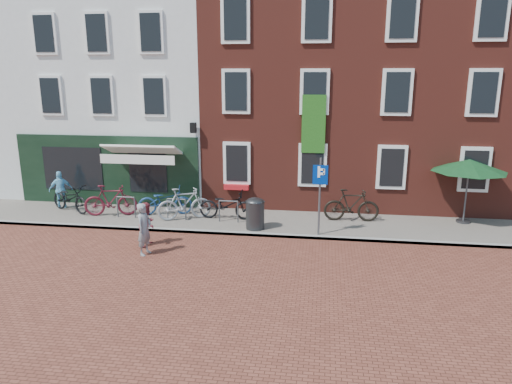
# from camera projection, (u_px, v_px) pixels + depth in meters

# --- Properties ---
(ground) EXTENTS (80.00, 80.00, 0.00)m
(ground) POSITION_uv_depth(u_px,v_px,m) (208.00, 234.00, 16.41)
(ground) COLOR brown
(sidewalk) EXTENTS (24.00, 3.00, 0.10)m
(sidewalk) POSITION_uv_depth(u_px,v_px,m) (243.00, 221.00, 17.70)
(sidewalk) COLOR slate
(sidewalk) RESTS_ON ground
(building_stucco) EXTENTS (8.00, 8.00, 9.00)m
(building_stucco) POSITION_uv_depth(u_px,v_px,m) (140.00, 94.00, 22.73)
(building_stucco) COLOR silver
(building_stucco) RESTS_ON ground
(building_brick_mid) EXTENTS (6.00, 8.00, 10.00)m
(building_brick_mid) POSITION_uv_depth(u_px,v_px,m) (284.00, 84.00, 21.63)
(building_brick_mid) COLOR maroon
(building_brick_mid) RESTS_ON ground
(building_brick_right) EXTENTS (6.00, 8.00, 10.00)m
(building_brick_right) POSITION_uv_depth(u_px,v_px,m) (419.00, 85.00, 20.79)
(building_brick_right) COLOR maroon
(building_brick_right) RESTS_ON ground
(litter_bin) EXTENTS (0.65, 0.65, 1.20)m
(litter_bin) POSITION_uv_depth(u_px,v_px,m) (255.00, 212.00, 16.56)
(litter_bin) COLOR #2D2E30
(litter_bin) RESTS_ON sidewalk
(parking_sign) EXTENTS (0.50, 0.08, 2.67)m
(parking_sign) POSITION_uv_depth(u_px,v_px,m) (320.00, 186.00, 15.66)
(parking_sign) COLOR #4C4C4F
(parking_sign) RESTS_ON sidewalk
(parasol) EXTENTS (2.68, 2.68, 2.48)m
(parasol) POSITION_uv_depth(u_px,v_px,m) (470.00, 163.00, 16.87)
(parasol) COLOR #4C4C4F
(parasol) RESTS_ON sidewalk
(woman) EXTENTS (0.50, 0.66, 1.63)m
(woman) POSITION_uv_depth(u_px,v_px,m) (144.00, 229.00, 14.41)
(woman) COLOR gray
(woman) RESTS_ON ground
(boy) EXTENTS (0.62, 0.76, 1.45)m
(boy) POSITION_uv_depth(u_px,v_px,m) (147.00, 224.00, 15.23)
(boy) COLOR maroon
(boy) RESTS_ON ground
(cafe_person) EXTENTS (0.97, 0.77, 1.53)m
(cafe_person) POSITION_uv_depth(u_px,v_px,m) (61.00, 190.00, 19.11)
(cafe_person) COLOR #76C7E8
(cafe_person) RESTS_ON sidewalk
(bicycle_0) EXTENTS (2.21, 1.55, 1.10)m
(bicycle_0) POSITION_uv_depth(u_px,v_px,m) (70.00, 198.00, 18.65)
(bicycle_0) COLOR black
(bicycle_0) RESTS_ON sidewalk
(bicycle_1) EXTENTS (2.11, 1.03, 1.22)m
(bicycle_1) POSITION_uv_depth(u_px,v_px,m) (111.00, 200.00, 18.10)
(bicycle_1) COLOR #54131E
(bicycle_1) RESTS_ON sidewalk
(bicycle_2) EXTENTS (2.21, 1.20, 1.10)m
(bicycle_2) POSITION_uv_depth(u_px,v_px,m) (165.00, 201.00, 18.27)
(bicycle_2) COLOR navy
(bicycle_2) RESTS_ON sidewalk
(bicycle_3) EXTENTS (2.08, 1.40, 1.22)m
(bicycle_3) POSITION_uv_depth(u_px,v_px,m) (184.00, 204.00, 17.63)
(bicycle_3) COLOR #949597
(bicycle_3) RESTS_ON sidewalk
(bicycle_4) EXTENTS (2.10, 0.74, 1.10)m
(bicycle_4) POSITION_uv_depth(u_px,v_px,m) (226.00, 205.00, 17.71)
(bicycle_4) COLOR black
(bicycle_4) RESTS_ON sidewalk
(bicycle_5) EXTENTS (2.06, 0.66, 1.22)m
(bicycle_5) POSITION_uv_depth(u_px,v_px,m) (351.00, 205.00, 17.43)
(bicycle_5) COLOR black
(bicycle_5) RESTS_ON sidewalk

